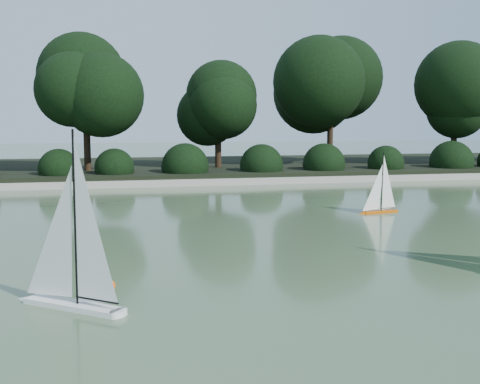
% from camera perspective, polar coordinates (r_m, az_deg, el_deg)
% --- Properties ---
extents(ground, '(80.00, 80.00, 0.00)m').
position_cam_1_polar(ground, '(7.91, 5.33, -6.46)').
color(ground, '#375030').
rests_on(ground, ground).
extents(pond_coping, '(40.00, 0.35, 0.18)m').
position_cam_1_polar(pond_coping, '(16.59, -4.02, 0.92)').
color(pond_coping, gray).
rests_on(pond_coping, ground).
extents(far_bank, '(40.00, 8.00, 0.30)m').
position_cam_1_polar(far_bank, '(20.54, -5.61, 2.23)').
color(far_bank, black).
rests_on(far_bank, ground).
extents(tree_line, '(26.31, 3.93, 4.39)m').
position_cam_1_polar(tree_line, '(19.12, -1.44, 9.39)').
color(tree_line, black).
rests_on(tree_line, ground).
extents(shrub_hedge, '(29.10, 1.10, 1.10)m').
position_cam_1_polar(shrub_hedge, '(17.45, -4.45, 2.40)').
color(shrub_hedge, black).
rests_on(shrub_hedge, ground).
extents(sailboat_white_a, '(1.17, 0.97, 1.85)m').
position_cam_1_polar(sailboat_white_a, '(6.16, -16.34, -7.83)').
color(sailboat_white_a, white).
rests_on(sailboat_white_a, ground).
extents(sailboat_orange, '(0.92, 0.32, 1.26)m').
position_cam_1_polar(sailboat_orange, '(12.05, 12.87, -1.01)').
color(sailboat_orange, '#D55300').
rests_on(sailboat_orange, ground).
extents(race_buoy, '(0.16, 0.16, 0.16)m').
position_cam_1_polar(race_buoy, '(6.84, -12.37, -8.75)').
color(race_buoy, '#FF530D').
rests_on(race_buoy, ground).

